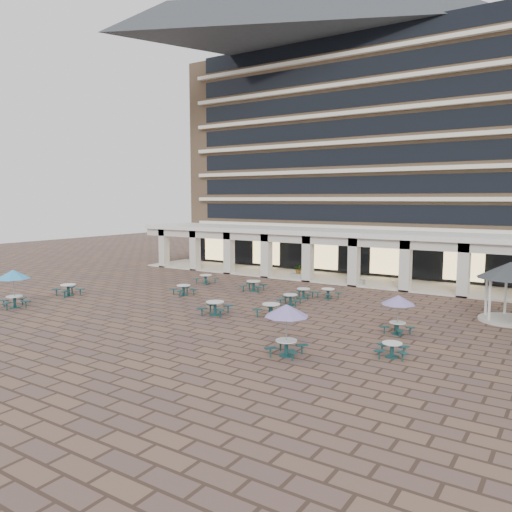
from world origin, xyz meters
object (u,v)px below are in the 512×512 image
object	(u,v)px
planter_right	(356,279)
picnic_table_3	(392,348)
picnic_table_2	(215,307)
picnic_table_0	(68,289)
planter_left	(299,273)
gazebo	(511,277)

from	to	relation	value
planter_right	picnic_table_3	bearing A→B (deg)	-63.20
planter_right	picnic_table_2	bearing A→B (deg)	-102.15
picnic_table_0	planter_left	bearing A→B (deg)	64.66
picnic_table_2	gazebo	xyz separation A→B (m)	(15.41, 8.05, 2.13)
picnic_table_2	gazebo	world-z (taller)	gazebo
picnic_table_3	picnic_table_2	bearing A→B (deg)	156.46
planter_left	planter_right	xyz separation A→B (m)	(5.34, -0.00, -0.06)
picnic_table_0	gazebo	distance (m)	29.81
picnic_table_0	picnic_table_3	xyz separation A→B (m)	(24.69, -1.11, -0.10)
picnic_table_2	planter_right	bearing A→B (deg)	64.22
picnic_table_0	picnic_table_2	world-z (taller)	picnic_table_2
picnic_table_3	planter_left	size ratio (longest dim) A/B	1.15
gazebo	picnic_table_3	bearing A→B (deg)	-109.41
picnic_table_2	picnic_table_3	xyz separation A→B (m)	(11.80, -2.19, -0.10)
picnic_table_0	planter_left	world-z (taller)	planter_left
picnic_table_2	planter_right	xyz separation A→B (m)	(3.20, 14.85, 0.01)
picnic_table_3	planter_right	distance (m)	19.09
planter_right	planter_left	bearing A→B (deg)	180.00
picnic_table_2	planter_left	size ratio (longest dim) A/B	1.44
picnic_table_0	gazebo	world-z (taller)	gazebo
picnic_table_3	planter_left	xyz separation A→B (m)	(-13.95, 17.03, 0.17)
picnic_table_0	picnic_table_2	size ratio (longest dim) A/B	0.96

